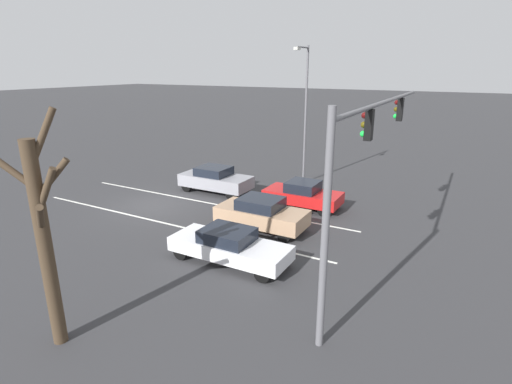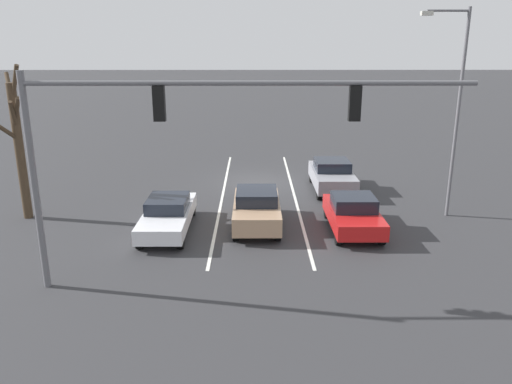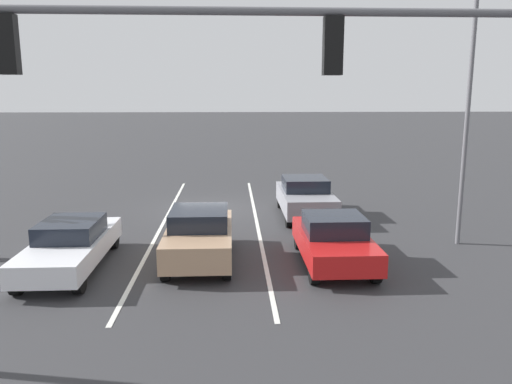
{
  "view_description": "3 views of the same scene",
  "coord_description": "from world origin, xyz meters",
  "px_view_note": "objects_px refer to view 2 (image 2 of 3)",
  "views": [
    {
      "loc": [
        15.23,
        14.7,
        7.17
      ],
      "look_at": [
        0.13,
        6.41,
        1.75
      ],
      "focal_mm": 28.0,
      "sensor_mm": 36.0,
      "label": 1
    },
    {
      "loc": [
        0.24,
        25.48,
        7.01
      ],
      "look_at": [
        0.14,
        6.3,
        1.31
      ],
      "focal_mm": 35.0,
      "sensor_mm": 36.0,
      "label": 2
    },
    {
      "loc": [
        -0.81,
        20.39,
        4.66
      ],
      "look_at": [
        -1.46,
        7.35,
        2.11
      ],
      "focal_mm": 35.0,
      "sensor_mm": 36.0,
      "label": 3
    }
  ],
  "objects_px": {
    "car_tan_midlane_front": "(257,208)",
    "car_gray_leftlane_second": "(332,175)",
    "car_red_leftlane_front": "(353,213)",
    "bare_tree_near": "(18,142)",
    "traffic_signal_gantry": "(168,128)",
    "street_lamp_left_shoulder": "(454,102)",
    "car_white_rightlane_front": "(168,214)"
  },
  "relations": [
    {
      "from": "car_tan_midlane_front",
      "to": "traffic_signal_gantry",
      "type": "height_order",
      "value": "traffic_signal_gantry"
    },
    {
      "from": "car_gray_leftlane_second",
      "to": "street_lamp_left_shoulder",
      "type": "distance_m",
      "value": 6.95
    },
    {
      "from": "car_white_rightlane_front",
      "to": "bare_tree_near",
      "type": "distance_m",
      "value": 6.85
    },
    {
      "from": "car_tan_midlane_front",
      "to": "traffic_signal_gantry",
      "type": "bearing_deg",
      "value": 64.34
    },
    {
      "from": "traffic_signal_gantry",
      "to": "bare_tree_near",
      "type": "distance_m",
      "value": 9.63
    },
    {
      "from": "car_red_leftlane_front",
      "to": "bare_tree_near",
      "type": "relative_size",
      "value": 0.64
    },
    {
      "from": "traffic_signal_gantry",
      "to": "street_lamp_left_shoulder",
      "type": "height_order",
      "value": "street_lamp_left_shoulder"
    },
    {
      "from": "car_gray_leftlane_second",
      "to": "street_lamp_left_shoulder",
      "type": "height_order",
      "value": "street_lamp_left_shoulder"
    },
    {
      "from": "car_white_rightlane_front",
      "to": "bare_tree_near",
      "type": "height_order",
      "value": "bare_tree_near"
    },
    {
      "from": "car_tan_midlane_front",
      "to": "bare_tree_near",
      "type": "relative_size",
      "value": 0.66
    },
    {
      "from": "car_white_rightlane_front",
      "to": "car_tan_midlane_front",
      "type": "xyz_separation_m",
      "value": [
        -3.46,
        -0.46,
        0.09
      ]
    },
    {
      "from": "car_red_leftlane_front",
      "to": "car_gray_leftlane_second",
      "type": "relative_size",
      "value": 0.94
    },
    {
      "from": "bare_tree_near",
      "to": "car_gray_leftlane_second",
      "type": "bearing_deg",
      "value": -163.31
    },
    {
      "from": "car_tan_midlane_front",
      "to": "car_gray_leftlane_second",
      "type": "distance_m",
      "value": 6.36
    },
    {
      "from": "street_lamp_left_shoulder",
      "to": "bare_tree_near",
      "type": "bearing_deg",
      "value": 0.5
    },
    {
      "from": "bare_tree_near",
      "to": "street_lamp_left_shoulder",
      "type": "bearing_deg",
      "value": -179.5
    },
    {
      "from": "car_white_rightlane_front",
      "to": "traffic_signal_gantry",
      "type": "relative_size",
      "value": 0.38
    },
    {
      "from": "car_red_leftlane_front",
      "to": "traffic_signal_gantry",
      "type": "relative_size",
      "value": 0.33
    },
    {
      "from": "car_red_leftlane_front",
      "to": "car_tan_midlane_front",
      "type": "bearing_deg",
      "value": -7.57
    },
    {
      "from": "car_white_rightlane_front",
      "to": "bare_tree_near",
      "type": "relative_size",
      "value": 0.75
    },
    {
      "from": "street_lamp_left_shoulder",
      "to": "car_white_rightlane_front",
      "type": "bearing_deg",
      "value": 8.56
    },
    {
      "from": "traffic_signal_gantry",
      "to": "car_tan_midlane_front",
      "type": "bearing_deg",
      "value": -115.66
    },
    {
      "from": "car_red_leftlane_front",
      "to": "street_lamp_left_shoulder",
      "type": "xyz_separation_m",
      "value": [
        -4.16,
        -1.75,
        4.1
      ]
    },
    {
      "from": "traffic_signal_gantry",
      "to": "car_white_rightlane_front",
      "type": "bearing_deg",
      "value": -78.1
    },
    {
      "from": "car_white_rightlane_front",
      "to": "car_red_leftlane_front",
      "type": "bearing_deg",
      "value": 179.72
    },
    {
      "from": "street_lamp_left_shoulder",
      "to": "car_gray_leftlane_second",
      "type": "bearing_deg",
      "value": -43.08
    },
    {
      "from": "car_gray_leftlane_second",
      "to": "traffic_signal_gantry",
      "type": "height_order",
      "value": "traffic_signal_gantry"
    },
    {
      "from": "car_gray_leftlane_second",
      "to": "street_lamp_left_shoulder",
      "type": "relative_size",
      "value": 0.51
    },
    {
      "from": "car_white_rightlane_front",
      "to": "traffic_signal_gantry",
      "type": "distance_m",
      "value": 6.31
    },
    {
      "from": "car_red_leftlane_front",
      "to": "bare_tree_near",
      "type": "height_order",
      "value": "bare_tree_near"
    },
    {
      "from": "traffic_signal_gantry",
      "to": "street_lamp_left_shoulder",
      "type": "distance_m",
      "value": 12.19
    },
    {
      "from": "traffic_signal_gantry",
      "to": "car_gray_leftlane_second",
      "type": "bearing_deg",
      "value": -121.33
    }
  ]
}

